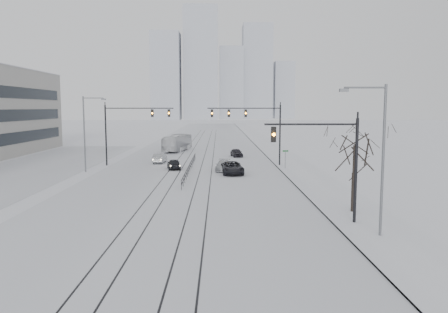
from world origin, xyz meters
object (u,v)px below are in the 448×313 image
bare_tree (354,152)px  sedan_nb_far (237,153)px  traffic_mast_near (332,156)px  sedan_nb_front (232,168)px  sedan_sb_inner (174,164)px  box_truck (177,143)px  sedan_sb_outer (160,158)px  sedan_nb_right (223,166)px

bare_tree → sedan_nb_far: 37.94m
traffic_mast_near → sedan_nb_front: bearing=104.5°
sedan_nb_far → sedan_sb_inner: bearing=-131.2°
traffic_mast_near → box_truck: (-14.64, 49.16, -3.11)m
bare_tree → sedan_sb_outer: bare_tree is taller
sedan_nb_right → sedan_nb_far: size_ratio=1.16×
sedan_sb_inner → sedan_nb_far: size_ratio=1.03×
sedan_nb_front → sedan_nb_far: sedan_nb_front is taller
box_truck → sedan_sb_outer: bearing=98.7°
bare_tree → sedan_sb_outer: bearing=121.3°
sedan_nb_front → sedan_sb_outer: bearing=129.3°
sedan_sb_outer → sedan_nb_far: size_ratio=1.09×
sedan_sb_inner → sedan_nb_far: (8.42, 13.89, -0.02)m
sedan_sb_outer → sedan_nb_front: sedan_nb_front is taller
sedan_sb_inner → sedan_sb_outer: 6.79m
sedan_sb_inner → sedan_nb_right: 6.31m
sedan_nb_front → sedan_nb_right: sedan_nb_front is taller
traffic_mast_near → sedan_sb_inner: (-12.93, 26.22, -3.92)m
sedan_nb_right → traffic_mast_near: bearing=-69.3°
sedan_sb_inner → bare_tree: bearing=113.4°
sedan_sb_outer → sedan_nb_right: size_ratio=0.94×
bare_tree → sedan_nb_right: (-9.18, 21.89, -3.87)m
sedan_sb_outer → traffic_mast_near: bearing=118.6°
sedan_sb_outer → sedan_nb_right: sedan_sb_outer is taller
traffic_mast_near → sedan_nb_front: traffic_mast_near is taller
sedan_sb_inner → box_truck: size_ratio=0.36×
sedan_sb_inner → sedan_sb_outer: bearing=-77.4°
traffic_mast_near → sedan_sb_inner: bearing=116.2°
sedan_nb_far → bare_tree: bearing=-89.4°
bare_tree → box_truck: 49.30m
sedan_nb_front → sedan_nb_far: bearing=82.0°
bare_tree → sedan_nb_front: size_ratio=1.19×
traffic_mast_near → sedan_nb_right: (-6.76, 24.90, -3.94)m
traffic_mast_near → sedan_nb_right: 26.10m
traffic_mast_near → sedan_nb_far: (-4.51, 40.11, -3.93)m
bare_tree → sedan_nb_right: bare_tree is taller
traffic_mast_near → sedan_nb_front: size_ratio=1.36×
sedan_nb_right → sedan_nb_far: sedan_nb_far is taller
traffic_mast_near → sedan_nb_right: bearing=105.2°
sedan_sb_outer → box_truck: bearing=-90.0°
sedan_nb_right → sedan_nb_far: 15.38m
sedan_sb_inner → sedan_nb_far: bearing=-131.2°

